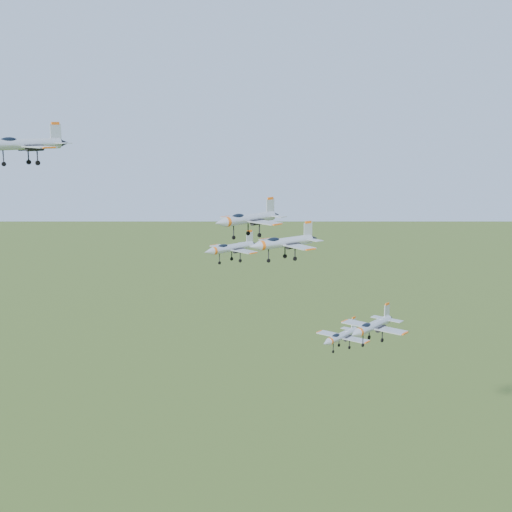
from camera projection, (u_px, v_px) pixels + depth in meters
jet_lead at (23, 144)px, 97.12m from camera, size 13.86×11.55×3.70m
jet_left_high at (248, 219)px, 103.74m from camera, size 13.11×10.91×3.50m
jet_right_high at (284, 242)px, 95.54m from camera, size 11.83×9.74×3.17m
jet_left_low at (231, 248)px, 116.77m from camera, size 11.66×9.68×3.11m
jet_right_low at (372, 326)px, 107.77m from camera, size 12.42×10.49×3.35m
jet_trail at (341, 336)px, 119.56m from camera, size 11.25×9.51×3.04m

